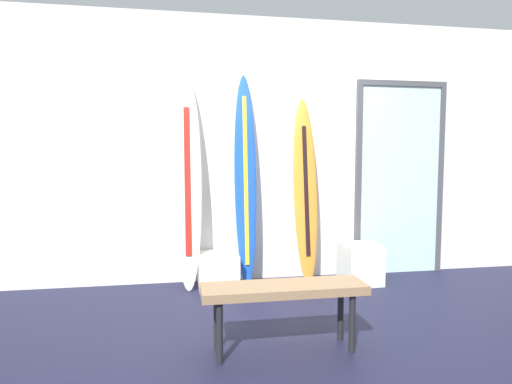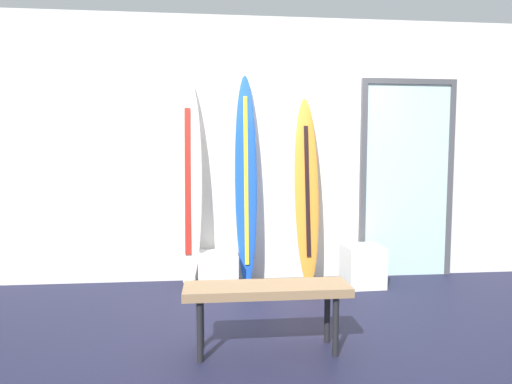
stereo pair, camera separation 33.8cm
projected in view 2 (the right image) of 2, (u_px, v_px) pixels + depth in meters
ground at (291, 321)px, 3.58m from camera, size 8.00×8.00×0.04m
wall_back at (271, 150)px, 4.76m from camera, size 7.20×0.20×2.80m
surfboard_ivory at (188, 181)px, 4.40m from camera, size 0.29×0.36×2.18m
surfboard_cobalt at (246, 180)px, 4.48m from camera, size 0.23×0.28×2.18m
surfboard_sunset at (307, 191)px, 4.54m from camera, size 0.26×0.35×1.95m
display_block_left at (218, 270)px, 4.45m from camera, size 0.40×0.40×0.35m
display_block_center at (362, 266)px, 4.48m from camera, size 0.39×0.39×0.42m
glass_door at (407, 176)px, 4.81m from camera, size 1.06×0.06×2.18m
bench at (267, 294)px, 2.95m from camera, size 1.13×0.31×0.47m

